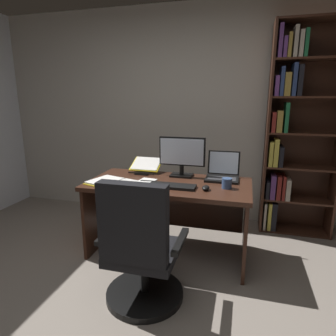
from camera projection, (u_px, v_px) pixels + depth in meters
The scene contains 13 objects.
wall_back at pixel (192, 116), 3.61m from camera, with size 5.70×0.12×2.59m, color #B2ADA3.
desk at pixel (170, 200), 2.84m from camera, with size 1.53×0.75×0.74m.
bookshelf at pixel (294, 131), 3.13m from camera, with size 0.76×0.31×2.29m.
office_chair at pixel (140, 254), 2.08m from camera, with size 0.61×0.60×0.98m.
monitor at pixel (182, 157), 2.88m from camera, with size 0.47×0.16×0.40m.
laptop at pixel (222, 173), 2.82m from camera, with size 0.31×0.31×0.26m.
keyboard at pixel (172, 186), 2.56m from camera, with size 0.42×0.15×0.02m, color black.
computer_mouse at pixel (206, 188), 2.48m from camera, with size 0.06×0.10×0.04m, color black.
reading_stand_with_book at pixel (146, 165), 3.09m from camera, with size 0.32×0.30×0.13m.
open_binder at pixel (115, 183), 2.65m from camera, with size 0.57×0.44×0.02m.
notepad at pixel (146, 181), 2.72m from camera, with size 0.15×0.21×0.01m, color silver.
pen at pixel (148, 181), 2.72m from camera, with size 0.01×0.01×0.14m, color black.
coffee_mug at pixel (227, 183), 2.53m from camera, with size 0.09×0.09×0.09m, color #334C7A.
Camera 1 is at (0.66, -1.33, 1.52)m, focal length 30.71 mm.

